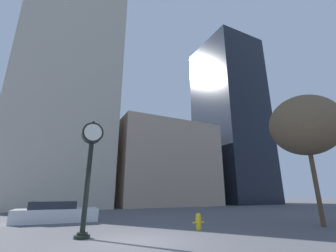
{
  "coord_description": "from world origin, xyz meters",
  "views": [
    {
      "loc": [
        -2.91,
        -8.52,
        1.64
      ],
      "look_at": [
        6.77,
        10.8,
        8.21
      ],
      "focal_mm": 24.0,
      "sensor_mm": 36.0,
      "label": 1
    }
  ],
  "objects": [
    {
      "name": "street_clock",
      "position": [
        -1.62,
        1.46,
        3.13
      ],
      "size": [
        0.89,
        0.62,
        4.75
      ],
      "color": "black",
      "rests_on": "ground_plane"
    },
    {
      "name": "car_white",
      "position": [
        -2.47,
        7.86,
        0.52
      ],
      "size": [
        4.83,
        2.13,
        1.22
      ],
      "rotation": [
        0.0,
        0.0,
        -0.04
      ],
      "color": "silver",
      "rests_on": "ground_plane"
    },
    {
      "name": "ground_plane",
      "position": [
        0.0,
        0.0,
        0.0
      ],
      "size": [
        200.0,
        200.0,
        0.0
      ],
      "primitive_type": "plane",
      "color": "#515156"
    },
    {
      "name": "building_glass_modern",
      "position": [
        27.12,
        24.0,
        16.16
      ],
      "size": [
        10.24,
        12.0,
        32.33
      ],
      "color": "black",
      "rests_on": "ground_plane"
    },
    {
      "name": "fire_hydrant_near",
      "position": [
        3.7,
        1.36,
        0.38
      ],
      "size": [
        0.62,
        0.27,
        0.75
      ],
      "color": "yellow",
      "rests_on": "ground_plane"
    },
    {
      "name": "building_storefront_row",
      "position": [
        12.11,
        24.0,
        5.99
      ],
      "size": [
        14.88,
        12.0,
        11.99
      ],
      "color": "tan",
      "rests_on": "ground_plane"
    },
    {
      "name": "bare_tree",
      "position": [
        10.07,
        -0.8,
        5.54
      ],
      "size": [
        3.94,
        3.94,
        7.33
      ],
      "color": "brown",
      "rests_on": "ground_plane"
    },
    {
      "name": "building_tall_tower",
      "position": [
        -2.61,
        24.0,
        15.13
      ],
      "size": [
        12.44,
        12.0,
        30.26
      ],
      "color": "#BCB29E",
      "rests_on": "ground_plane"
    }
  ]
}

